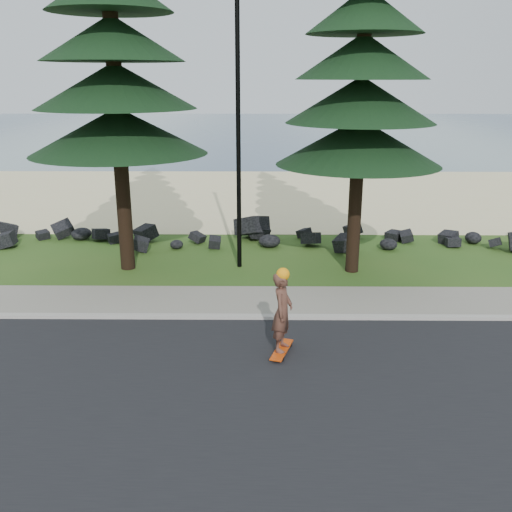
{
  "coord_description": "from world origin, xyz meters",
  "views": [
    {
      "loc": [
        0.69,
        -13.95,
        5.77
      ],
      "look_at": [
        0.56,
        0.0,
        1.36
      ],
      "focal_mm": 40.0,
      "sensor_mm": 36.0,
      "label": 1
    }
  ],
  "objects": [
    {
      "name": "seawall_boulders",
      "position": [
        0.0,
        5.6,
        0.0
      ],
      "size": [
        60.0,
        2.4,
        1.1
      ],
      "primitive_type": null,
      "color": "black",
      "rests_on": "ground"
    },
    {
      "name": "ground",
      "position": [
        0.0,
        0.0,
        0.0
      ],
      "size": [
        160.0,
        160.0,
        0.0
      ],
      "primitive_type": "plane",
      "color": "#2B531A",
      "rests_on": "ground"
    },
    {
      "name": "sidewalk",
      "position": [
        0.0,
        0.2,
        0.04
      ],
      "size": [
        160.0,
        2.0,
        0.08
      ],
      "primitive_type": "cube",
      "color": "gray",
      "rests_on": "ground"
    },
    {
      "name": "kerb",
      "position": [
        0.0,
        -0.9,
        0.05
      ],
      "size": [
        160.0,
        0.2,
        0.1
      ],
      "primitive_type": "cube",
      "color": "#AAA399",
      "rests_on": "ground"
    },
    {
      "name": "skateboarder",
      "position": [
        1.14,
        -2.77,
        0.99
      ],
      "size": [
        0.59,
        1.08,
        1.96
      ],
      "rotation": [
        0.0,
        0.0,
        1.28
      ],
      "color": "#C43D0B",
      "rests_on": "ground"
    },
    {
      "name": "ocean",
      "position": [
        0.0,
        51.0,
        0.0
      ],
      "size": [
        160.0,
        58.0,
        0.01
      ],
      "primitive_type": "cube",
      "color": "#3A546F",
      "rests_on": "ground"
    },
    {
      "name": "beach_sand",
      "position": [
        0.0,
        14.5,
        0.01
      ],
      "size": [
        160.0,
        15.0,
        0.01
      ],
      "primitive_type": "cube",
      "color": "beige",
      "rests_on": "ground"
    },
    {
      "name": "lamp_post",
      "position": [
        0.0,
        3.2,
        4.13
      ],
      "size": [
        0.25,
        0.14,
        8.14
      ],
      "color": "black",
      "rests_on": "ground"
    },
    {
      "name": "road",
      "position": [
        0.0,
        -4.5,
        0.01
      ],
      "size": [
        160.0,
        7.0,
        0.02
      ],
      "primitive_type": "cube",
      "color": "black",
      "rests_on": "ground"
    }
  ]
}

